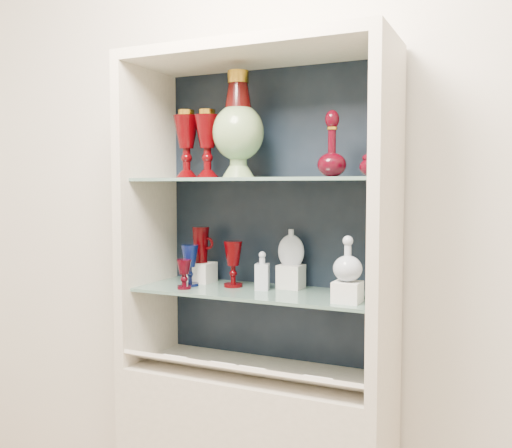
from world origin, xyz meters
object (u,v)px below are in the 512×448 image
at_px(pedestal_lamp_left, 186,144).
at_px(cameo_medallion, 382,247).
at_px(ruby_pitcher, 201,245).
at_px(clear_round_decanter, 348,260).
at_px(lidded_bowl, 372,162).
at_px(cobalt_goblet, 190,265).
at_px(enamel_urn, 238,125).
at_px(ruby_goblet_tall, 233,264).
at_px(ruby_goblet_small, 184,274).
at_px(flat_flask, 291,246).
at_px(ruby_decanter_a, 332,140).
at_px(pedestal_lamp_right, 207,144).
at_px(clear_square_bottle, 262,271).
at_px(ruby_decanter_b, 383,144).

xyz_separation_m(pedestal_lamp_left, cameo_medallion, (0.77, 0.06, -0.38)).
height_order(ruby_pitcher, clear_round_decanter, ruby_pitcher).
height_order(lidded_bowl, cobalt_goblet, lidded_bowl).
relative_size(enamel_urn, ruby_goblet_tall, 2.23).
xyz_separation_m(ruby_goblet_tall, ruby_goblet_small, (-0.15, -0.12, -0.03)).
height_order(ruby_goblet_tall, flat_flask, flat_flask).
xyz_separation_m(ruby_goblet_small, cameo_medallion, (0.71, 0.20, 0.12)).
height_order(pedestal_lamp_left, enamel_urn, enamel_urn).
distance_m(ruby_decanter_a, cobalt_goblet, 0.74).
bearing_deg(lidded_bowl, enamel_urn, 173.51).
height_order(cobalt_goblet, ruby_goblet_small, cobalt_goblet).
distance_m(ruby_pitcher, cameo_medallion, 0.73).
height_order(ruby_decanter_a, cameo_medallion, ruby_decanter_a).
bearing_deg(pedestal_lamp_right, ruby_pitcher, 142.55).
relative_size(ruby_goblet_tall, ruby_goblet_small, 1.59).
bearing_deg(enamel_urn, ruby_goblet_small, -155.55).
distance_m(ruby_goblet_tall, flat_flask, 0.24).
bearing_deg(pedestal_lamp_right, clear_square_bottle, -2.70).
height_order(cobalt_goblet, clear_square_bottle, cobalt_goblet).
xyz_separation_m(cobalt_goblet, clear_round_decanter, (0.65, -0.05, 0.06)).
xyz_separation_m(cobalt_goblet, clear_square_bottle, (0.29, 0.04, -0.01)).
bearing_deg(ruby_decanter_b, cameo_medallion, 90.00).
height_order(ruby_decanter_a, flat_flask, ruby_decanter_a).
height_order(lidded_bowl, flat_flask, lidded_bowl).
xyz_separation_m(ruby_pitcher, flat_flask, (0.38, 0.02, 0.01)).
bearing_deg(ruby_goblet_tall, ruby_pitcher, 166.08).
bearing_deg(ruby_goblet_tall, clear_square_bottle, -6.27).
bearing_deg(ruby_decanter_a, cameo_medallion, 38.78).
xyz_separation_m(ruby_decanter_a, ruby_decanter_b, (0.15, 0.11, -0.01)).
distance_m(lidded_bowl, ruby_goblet_small, 0.82).
relative_size(ruby_decanter_b, ruby_goblet_small, 2.11).
bearing_deg(clear_square_bottle, cobalt_goblet, -172.74).
height_order(ruby_decanter_b, lidded_bowl, ruby_decanter_b).
height_order(pedestal_lamp_left, lidded_bowl, pedestal_lamp_left).
xyz_separation_m(ruby_goblet_small, clear_round_decanter, (0.63, 0.01, 0.09)).
xyz_separation_m(pedestal_lamp_left, pedestal_lamp_right, (0.11, -0.02, -0.00)).
relative_size(ruby_decanter_b, lidded_bowl, 2.47).
relative_size(ruby_decanter_b, clear_round_decanter, 1.60).
height_order(ruby_decanter_a, ruby_goblet_small, ruby_decanter_a).
height_order(pedestal_lamp_right, clear_square_bottle, pedestal_lamp_right).
bearing_deg(clear_round_decanter, lidded_bowl, 9.82).
relative_size(pedestal_lamp_right, ruby_decanter_a, 1.03).
relative_size(ruby_decanter_b, ruby_pitcher, 1.62).
distance_m(pedestal_lamp_right, clear_square_bottle, 0.54).
distance_m(pedestal_lamp_right, enamel_urn, 0.17).
bearing_deg(clear_square_bottle, ruby_pitcher, 169.37).
height_order(pedestal_lamp_right, enamel_urn, enamel_urn).
distance_m(ruby_decanter_a, ruby_goblet_small, 0.75).
distance_m(pedestal_lamp_left, ruby_decanter_a, 0.62).
distance_m(ruby_pitcher, clear_square_bottle, 0.31).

